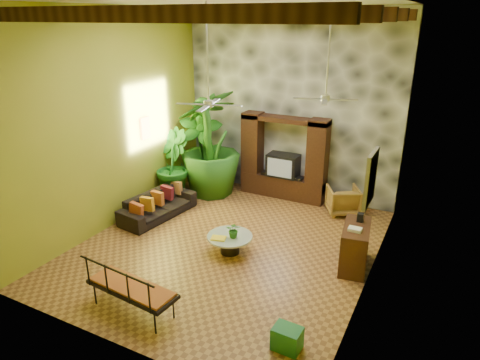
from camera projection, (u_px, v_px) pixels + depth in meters
The scene contains 23 objects.
ground at pixel (229, 245), 9.50m from camera, with size 7.00×7.00×0.00m, color brown.
ceiling at pixel (227, 2), 7.71m from camera, with size 6.00×7.00×0.02m, color silver.
back_wall at pixel (290, 106), 11.52m from camera, with size 6.00×0.02×5.00m, color olive.
left_wall at pixel (115, 120), 9.89m from camera, with size 0.02×7.00×5.00m, color olive.
right_wall at pixel (382, 157), 7.33m from camera, with size 0.02×7.00×5.00m, color olive.
stone_accent_wall at pixel (290, 106), 11.47m from camera, with size 5.98×0.10×4.98m, color #313438.
ceiling_beams at pixel (227, 15), 7.79m from camera, with size 5.95×5.36×0.22m.
entertainment_center at pixel (283, 163), 11.76m from camera, with size 2.40×0.55×2.30m.
ceiling_fan_front at pixel (208, 93), 8.04m from camera, with size 1.28×1.28×1.86m.
ceiling_fan_back at pixel (326, 88), 8.60m from camera, with size 1.28×1.28×1.86m.
wall_art_mask at pixel (145, 128), 10.85m from camera, with size 0.06×0.32×0.55m, color yellow.
wall_art_painting at pixel (371, 178), 6.92m from camera, with size 0.06×0.70×0.90m, color teal.
sofa at pixel (158, 205), 10.76m from camera, with size 2.07×0.81×0.60m, color black.
wicker_armchair at pixel (343, 200), 10.94m from camera, with size 0.75×0.77×0.70m, color olive.
tall_plant_a at pixel (201, 151), 12.18m from camera, with size 1.23×0.84×2.34m, color #1F631A.
tall_plant_b at pixel (172, 165), 11.63m from camera, with size 1.07×0.86×1.94m, color #17581B.
tall_plant_c at pixel (210, 143), 11.77m from camera, with size 1.66×1.66×2.96m, color #256119.
coffee_table at pixel (230, 242), 9.12m from camera, with size 0.97×0.97×0.40m.
centerpiece_plant at pixel (234, 230), 8.94m from camera, with size 0.31×0.27×0.34m, color #29671B.
yellow_tray at pixel (218, 238), 8.93m from camera, with size 0.30×0.22×0.03m, color yellow.
iron_bench at pixel (129, 287), 7.12m from camera, with size 1.70×0.74×0.57m.
side_console at pixel (355, 247), 8.55m from camera, with size 0.50×1.12×0.89m, color #381F11.
green_bin at pixel (287, 338), 6.48m from camera, with size 0.43×0.32×0.37m, color #1A6528.
Camera 1 is at (4.03, -7.32, 4.75)m, focal length 32.00 mm.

